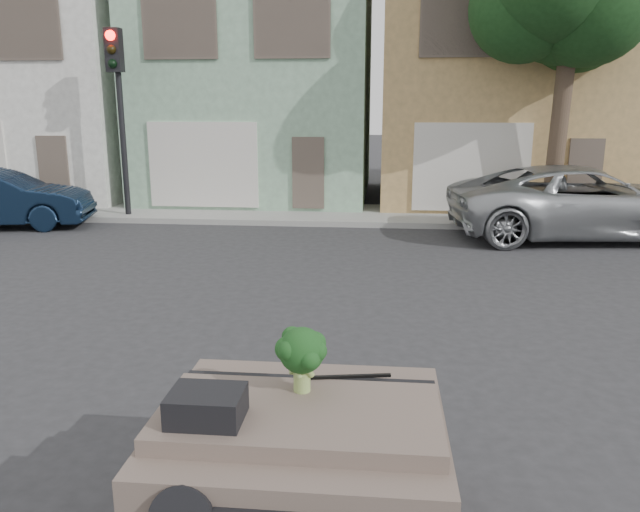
# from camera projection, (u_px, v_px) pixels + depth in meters

# --- Properties ---
(ground_plane) EXTENTS (120.00, 120.00, 0.00)m
(ground_plane) POSITION_uv_depth(u_px,v_px,m) (334.00, 371.00, 7.53)
(ground_plane) COLOR #303033
(ground_plane) RESTS_ON ground
(sidewalk) EXTENTS (40.00, 3.00, 0.15)m
(sidewalk) POSITION_uv_depth(u_px,v_px,m) (362.00, 215.00, 17.67)
(sidewalk) COLOR gray
(sidewalk) RESTS_ON ground
(townhouse_white) EXTENTS (7.20, 8.20, 7.55)m
(townhouse_white) POSITION_uv_depth(u_px,v_px,m) (52.00, 85.00, 21.71)
(townhouse_white) COLOR silver
(townhouse_white) RESTS_ON ground
(townhouse_mint) EXTENTS (7.20, 8.20, 7.55)m
(townhouse_mint) POSITION_uv_depth(u_px,v_px,m) (264.00, 85.00, 20.99)
(townhouse_mint) COLOR #89B191
(townhouse_mint) RESTS_ON ground
(townhouse_tan) EXTENTS (7.20, 8.20, 7.55)m
(townhouse_tan) POSITION_uv_depth(u_px,v_px,m) (491.00, 84.00, 20.27)
(townhouse_tan) COLOR tan
(townhouse_tan) RESTS_ON ground
(navy_sedan) EXTENTS (4.77, 2.49, 1.50)m
(navy_sedan) POSITION_uv_depth(u_px,v_px,m) (2.00, 228.00, 16.26)
(navy_sedan) COLOR #0F1D32
(navy_sedan) RESTS_ON ground
(silver_pickup) EXTENTS (6.46, 3.48, 1.72)m
(silver_pickup) POSITION_uv_depth(u_px,v_px,m) (579.00, 238.00, 15.03)
(silver_pickup) COLOR #A5A9AC
(silver_pickup) RESTS_ON ground
(traffic_signal) EXTENTS (0.40, 0.40, 5.10)m
(traffic_signal) POSITION_uv_depth(u_px,v_px,m) (121.00, 126.00, 16.73)
(traffic_signal) COLOR black
(traffic_signal) RESTS_ON ground
(tree_near) EXTENTS (4.40, 4.00, 8.50)m
(tree_near) POSITION_uv_depth(u_px,v_px,m) (565.00, 58.00, 15.52)
(tree_near) COLOR #163615
(tree_near) RESTS_ON ground
(car_dashboard) EXTENTS (2.00, 1.80, 1.12)m
(car_dashboard) POSITION_uv_depth(u_px,v_px,m) (302.00, 470.00, 4.50)
(car_dashboard) COLOR #68574D
(car_dashboard) RESTS_ON ground
(instrument_hump) EXTENTS (0.48, 0.38, 0.20)m
(instrument_hump) POSITION_uv_depth(u_px,v_px,m) (207.00, 406.00, 4.06)
(instrument_hump) COLOR black
(instrument_hump) RESTS_ON car_dashboard
(wiper_arm) EXTENTS (0.69, 0.15, 0.02)m
(wiper_arm) POSITION_uv_depth(u_px,v_px,m) (345.00, 377.00, 4.70)
(wiper_arm) COLOR black
(wiper_arm) RESTS_ON car_dashboard
(broccoli) EXTENTS (0.56, 0.56, 0.49)m
(broccoli) POSITION_uv_depth(u_px,v_px,m) (302.00, 359.00, 4.44)
(broccoli) COLOR #143814
(broccoli) RESTS_ON car_dashboard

